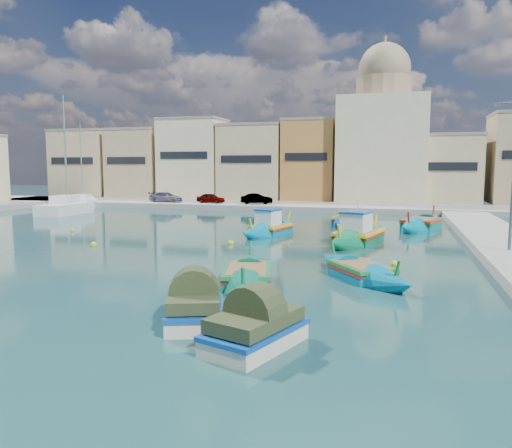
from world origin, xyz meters
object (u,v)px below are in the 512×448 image
at_px(luzzu_green, 349,221).
at_px(tender_far, 255,331).
at_px(luzzu_cyan_mid, 421,225).
at_px(quay_street_lamp, 512,175).
at_px(yacht_midnorth, 76,208).
at_px(luzzu_cyan_south, 361,273).
at_px(yacht_north, 86,203).
at_px(luzzu_blue_south, 247,278).
at_px(church_block, 383,135).
at_px(luzzu_blue_cabin, 271,229).
at_px(luzzu_turquoise_cabin, 359,236).
at_px(tender_near, 194,308).

distance_m(luzzu_green, tender_far, 28.80).
bearing_deg(luzzu_cyan_mid, quay_street_lamp, -72.68).
distance_m(quay_street_lamp, tender_far, 18.40).
xyz_separation_m(luzzu_green, yacht_midnorth, (-27.61, 2.56, 0.24)).
height_order(quay_street_lamp, luzzu_cyan_mid, quay_street_lamp).
bearing_deg(luzzu_cyan_south, yacht_north, 138.95).
distance_m(luzzu_cyan_mid, luzzu_blue_south, 21.94).
height_order(tender_far, yacht_north, yacht_north).
height_order(church_block, luzzu_blue_cabin, church_block).
relative_size(luzzu_turquoise_cabin, luzzu_blue_south, 1.20).
xyz_separation_m(luzzu_green, luzzu_blue_south, (-2.03, -21.96, -0.01)).
bearing_deg(luzzu_turquoise_cabin, luzzu_blue_south, -105.96).
height_order(luzzu_blue_south, yacht_north, yacht_north).
xyz_separation_m(quay_street_lamp, luzzu_blue_cabin, (-14.04, 5.92, -4.00)).
relative_size(church_block, tender_far, 5.64).
height_order(quay_street_lamp, luzzu_turquoise_cabin, quay_street_lamp).
relative_size(tender_near, yacht_midnorth, 0.27).
bearing_deg(luzzu_turquoise_cabin, quay_street_lamp, -25.48).
height_order(quay_street_lamp, tender_far, quay_street_lamp).
bearing_deg(luzzu_green, tender_near, -94.46).
xyz_separation_m(luzzu_blue_cabin, tender_far, (4.96, -21.45, 0.12)).
bearing_deg(tender_near, luzzu_cyan_south, 59.04).
xyz_separation_m(luzzu_cyan_south, tender_near, (-4.51, -7.52, 0.23)).
bearing_deg(quay_street_lamp, luzzu_green, 125.10).
bearing_deg(quay_street_lamp, luzzu_turquoise_cabin, 154.52).
distance_m(quay_street_lamp, yacht_north, 46.59).
relative_size(luzzu_cyan_south, yacht_midnorth, 0.54).
height_order(quay_street_lamp, luzzu_green, quay_street_lamp).
bearing_deg(luzzu_cyan_mid, luzzu_turquoise_cabin, -116.70).
xyz_separation_m(luzzu_blue_south, yacht_north, (-29.13, 31.42, 0.16)).
distance_m(church_block, luzzu_cyan_south, 41.31).
xyz_separation_m(luzzu_green, tender_far, (0.25, -28.79, 0.20)).
height_order(luzzu_green, tender_near, luzzu_green).
bearing_deg(church_block, tender_near, -94.77).
bearing_deg(luzzu_green, quay_street_lamp, -54.90).
bearing_deg(tender_near, luzzu_blue_cabin, 97.40).
bearing_deg(yacht_north, church_block, 18.86).
bearing_deg(luzzu_cyan_south, luzzu_blue_cabin, 119.78).
distance_m(luzzu_cyan_south, tender_near, 8.77).
distance_m(quay_street_lamp, luzzu_turquoise_cabin, 9.50).
distance_m(church_block, luzzu_blue_south, 43.65).
xyz_separation_m(church_block, tender_near, (-4.00, -48.01, -7.95)).
xyz_separation_m(luzzu_green, yacht_north, (-31.16, 9.46, 0.14)).
height_order(church_block, tender_far, church_block).
bearing_deg(luzzu_cyan_mid, luzzu_blue_cabin, -150.08).
xyz_separation_m(luzzu_blue_cabin, luzzu_blue_south, (2.69, -14.62, -0.09)).
bearing_deg(luzzu_turquoise_cabin, luzzu_cyan_mid, 63.30).
bearing_deg(luzzu_blue_cabin, luzzu_cyan_south, -60.22).
distance_m(luzzu_turquoise_cabin, yacht_midnorth, 31.55).
relative_size(luzzu_blue_cabin, yacht_north, 0.79).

